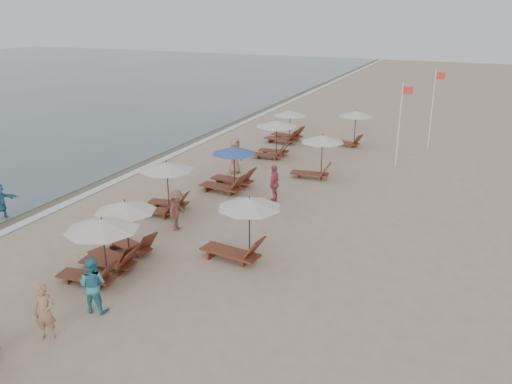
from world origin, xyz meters
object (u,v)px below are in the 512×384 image
at_px(lounger_station_6, 286,127).
at_px(inland_station_0, 240,225).
at_px(beachgoer_mid_a, 93,285).
at_px(lounger_station_3, 164,185).
at_px(inland_station_1, 317,152).
at_px(flag_pole_near, 400,120).
at_px(lounger_station_5, 274,136).
at_px(waterline_walker, 0,202).
at_px(beachgoer_far_b, 235,156).
at_px(lounger_station_4, 229,170).
at_px(beachgoer_near, 45,312).
at_px(beachgoer_far_a, 274,184).
at_px(inland_station_2, 352,123).
at_px(lounger_station_2, 122,230).
at_px(beachgoer_mid_b, 177,210).
at_px(lounger_station_1, 99,246).

height_order(lounger_station_6, inland_station_0, inland_station_0).
distance_m(inland_station_0, beachgoer_mid_a, 5.32).
bearing_deg(lounger_station_3, inland_station_1, 58.09).
bearing_deg(flag_pole_near, lounger_station_5, -170.46).
bearing_deg(flag_pole_near, waterline_walker, -133.14).
height_order(lounger_station_3, beachgoer_far_b, lounger_station_3).
xyz_separation_m(lounger_station_4, flag_pole_near, (6.76, 7.34, 1.56)).
height_order(lounger_station_5, beachgoer_near, lounger_station_5).
bearing_deg(lounger_station_3, lounger_station_4, 72.99).
xyz_separation_m(inland_station_0, beachgoer_far_b, (-4.52, 8.94, -0.33)).
distance_m(inland_station_1, beachgoer_far_a, 4.27).
bearing_deg(waterline_walker, lounger_station_3, -45.23).
distance_m(inland_station_2, beachgoer_far_b, 9.25).
bearing_deg(waterline_walker, beachgoer_mid_a, -102.05).
relative_size(lounger_station_2, waterline_walker, 1.56).
bearing_deg(beachgoer_far_a, lounger_station_2, -23.72).
xyz_separation_m(inland_station_2, beachgoer_mid_a, (-2.16, -21.85, -0.62)).
xyz_separation_m(inland_station_1, beachgoer_far_b, (-4.21, -0.97, -0.44)).
height_order(inland_station_2, beachgoer_mid_b, inland_station_2).
bearing_deg(beachgoer_mid_b, lounger_station_1, 170.61).
bearing_deg(beachgoer_mid_b, flag_pole_near, -33.64).
height_order(lounger_station_5, inland_station_0, inland_station_0).
xyz_separation_m(lounger_station_1, inland_station_2, (3.29, 20.16, 0.36)).
bearing_deg(beachgoer_far_a, beachgoer_mid_b, -30.99).
distance_m(lounger_station_1, inland_station_1, 13.35).
relative_size(beachgoer_near, beachgoer_mid_b, 0.96).
xyz_separation_m(inland_station_2, beachgoer_mid_b, (-3.07, -15.86, -0.64)).
bearing_deg(beachgoer_mid_b, lounger_station_2, 165.59).
bearing_deg(lounger_station_3, lounger_station_5, 84.28).
height_order(lounger_station_6, flag_pole_near, flag_pole_near).
relative_size(lounger_station_1, beachgoer_far_a, 1.50).
height_order(beachgoer_mid_a, beachgoer_far_a, beachgoer_far_a).
bearing_deg(lounger_station_2, beachgoer_far_a, 69.48).
distance_m(beachgoer_near, beachgoer_mid_b, 7.58).
relative_size(lounger_station_1, lounger_station_4, 0.98).
bearing_deg(inland_station_1, lounger_station_5, 141.65).
relative_size(lounger_station_1, lounger_station_2, 1.05).
height_order(lounger_station_1, lounger_station_2, lounger_station_2).
bearing_deg(lounger_station_4, beachgoer_mid_a, -83.81).
bearing_deg(beachgoer_near, lounger_station_3, 79.79).
height_order(lounger_station_6, waterline_walker, lounger_station_6).
bearing_deg(lounger_station_5, inland_station_1, -38.35).
xyz_separation_m(lounger_station_6, beachgoer_mid_b, (1.14, -15.20, -0.15)).
distance_m(beachgoer_mid_a, beachgoer_far_b, 13.81).
relative_size(beachgoer_mid_a, beachgoer_far_a, 0.97).
xyz_separation_m(lounger_station_3, lounger_station_5, (1.00, 9.99, 0.01)).
bearing_deg(beachgoer_mid_b, beachgoer_far_b, 2.29).
bearing_deg(beachgoer_far_a, inland_station_2, 173.15).
height_order(inland_station_0, beachgoer_mid_b, inland_station_0).
bearing_deg(waterline_walker, beachgoer_near, -111.21).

